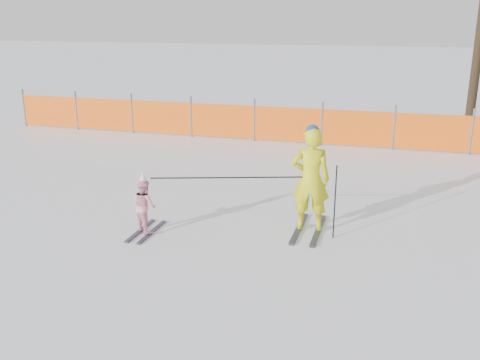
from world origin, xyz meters
name	(u,v)px	position (x,y,z in m)	size (l,w,h in m)	color
ground	(231,248)	(0.00, 0.00, 0.00)	(120.00, 120.00, 0.00)	white
adult	(311,179)	(1.09, 1.06, 0.94)	(0.70, 1.42, 1.88)	black
child	(145,205)	(-1.62, 0.21, 0.50)	(0.57, 1.06, 1.11)	black
ski_poles	(262,186)	(0.33, 0.71, 0.87)	(3.05, 0.80, 1.27)	black
safety_fence	(259,123)	(-1.44, 7.55, 0.56)	(16.37, 0.06, 1.25)	#595960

